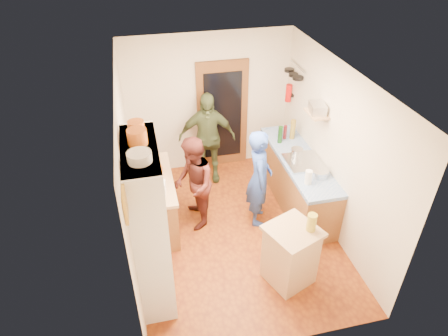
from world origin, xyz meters
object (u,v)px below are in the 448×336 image
object	(u,v)px
person_back	(208,138)
island_base	(290,256)
hutch_body	(149,225)
right_counter_base	(296,181)
person_hob	(261,179)
person_left	(195,182)

from	to	relation	value
person_back	island_base	bearing A→B (deg)	-69.17
hutch_body	island_base	xyz separation A→B (m)	(1.78, -0.30, -0.67)
right_counter_base	island_base	distance (m)	1.75
person_back	right_counter_base	bearing A→B (deg)	-29.74
hutch_body	person_back	bearing A→B (deg)	63.11
island_base	person_hob	bearing A→B (deg)	91.10
hutch_body	person_hob	size ratio (longest dim) A/B	1.34
hutch_body	right_counter_base	world-z (taller)	hutch_body
hutch_body	island_base	size ratio (longest dim) A/B	2.56
hutch_body	person_left	world-z (taller)	hutch_body
right_counter_base	person_hob	world-z (taller)	person_hob
island_base	person_left	distance (m)	1.83
hutch_body	person_hob	world-z (taller)	hutch_body
hutch_body	person_left	size ratio (longest dim) A/B	1.42
hutch_body	person_back	xyz separation A→B (m)	(1.18, 2.32, -0.24)
person_hob	person_left	distance (m)	1.02
island_base	hutch_body	bearing A→B (deg)	170.53
person_hob	island_base	bearing A→B (deg)	-166.15
right_counter_base	island_base	size ratio (longest dim) A/B	2.56
person_hob	right_counter_base	bearing A→B (deg)	-53.54
island_base	person_hob	distance (m)	1.33
person_left	island_base	bearing A→B (deg)	36.50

